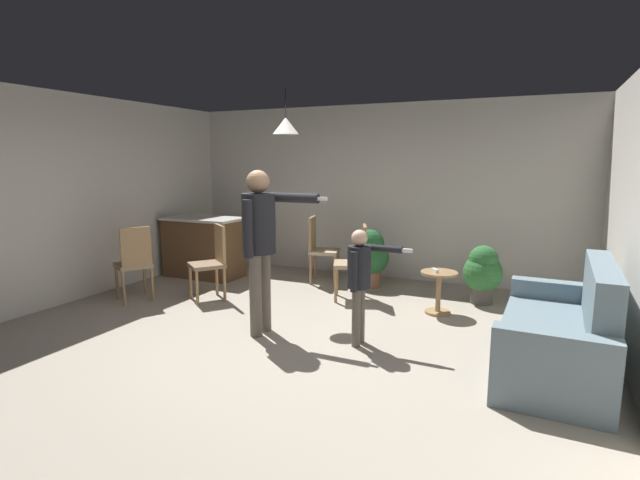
{
  "coord_description": "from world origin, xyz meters",
  "views": [
    {
      "loc": [
        2.38,
        -4.07,
        1.84
      ],
      "look_at": [
        0.27,
        0.51,
        1.0
      ],
      "focal_mm": 26.87,
      "sensor_mm": 36.0,
      "label": 1
    }
  ],
  "objects_px": {
    "couch_floral": "(561,337)",
    "dining_chair_near_wall": "(320,247)",
    "person_adult": "(260,234)",
    "side_table_by_couch": "(439,287)",
    "spare_remote_on_table": "(435,270)",
    "potted_plant_by_wall": "(483,272)",
    "dining_chair_spare": "(355,259)",
    "person_child": "(360,274)",
    "potted_plant_corner": "(370,255)",
    "kitchen_counter": "(204,247)",
    "dining_chair_centre_back": "(135,261)",
    "dining_chair_by_counter": "(212,259)"
  },
  "relations": [
    {
      "from": "person_child",
      "to": "spare_remote_on_table",
      "type": "xyz_separation_m",
      "value": [
        0.48,
        1.32,
        -0.19
      ]
    },
    {
      "from": "side_table_by_couch",
      "to": "potted_plant_by_wall",
      "type": "bearing_deg",
      "value": 56.91
    },
    {
      "from": "kitchen_counter",
      "to": "dining_chair_near_wall",
      "type": "distance_m",
      "value": 1.89
    },
    {
      "from": "couch_floral",
      "to": "kitchen_counter",
      "type": "height_order",
      "value": "couch_floral"
    },
    {
      "from": "dining_chair_centre_back",
      "to": "dining_chair_spare",
      "type": "bearing_deg",
      "value": -33.52
    },
    {
      "from": "couch_floral",
      "to": "side_table_by_couch",
      "type": "xyz_separation_m",
      "value": [
        -1.29,
        1.22,
        -0.0
      ]
    },
    {
      "from": "kitchen_counter",
      "to": "spare_remote_on_table",
      "type": "distance_m",
      "value": 3.76
    },
    {
      "from": "side_table_by_couch",
      "to": "potted_plant_by_wall",
      "type": "distance_m",
      "value": 0.8
    },
    {
      "from": "couch_floral",
      "to": "dining_chair_near_wall",
      "type": "distance_m",
      "value": 3.82
    },
    {
      "from": "spare_remote_on_table",
      "to": "kitchen_counter",
      "type": "bearing_deg",
      "value": 174.33
    },
    {
      "from": "couch_floral",
      "to": "dining_chair_by_counter",
      "type": "distance_m",
      "value": 4.19
    },
    {
      "from": "side_table_by_couch",
      "to": "spare_remote_on_table",
      "type": "relative_size",
      "value": 4.0
    },
    {
      "from": "couch_floral",
      "to": "person_child",
      "type": "bearing_deg",
      "value": 95.22
    },
    {
      "from": "side_table_by_couch",
      "to": "potted_plant_by_wall",
      "type": "xyz_separation_m",
      "value": [
        0.43,
        0.67,
        0.09
      ]
    },
    {
      "from": "couch_floral",
      "to": "person_adult",
      "type": "height_order",
      "value": "person_adult"
    },
    {
      "from": "dining_chair_centre_back",
      "to": "potted_plant_by_wall",
      "type": "distance_m",
      "value": 4.53
    },
    {
      "from": "side_table_by_couch",
      "to": "dining_chair_centre_back",
      "type": "distance_m",
      "value": 3.9
    },
    {
      "from": "person_adult",
      "to": "dining_chair_near_wall",
      "type": "distance_m",
      "value": 2.36
    },
    {
      "from": "side_table_by_couch",
      "to": "potted_plant_corner",
      "type": "xyz_separation_m",
      "value": [
        -1.17,
        0.87,
        0.14
      ]
    },
    {
      "from": "couch_floral",
      "to": "spare_remote_on_table",
      "type": "distance_m",
      "value": 1.81
    },
    {
      "from": "dining_chair_near_wall",
      "to": "dining_chair_spare",
      "type": "height_order",
      "value": "same"
    },
    {
      "from": "person_adult",
      "to": "side_table_by_couch",
      "type": "bearing_deg",
      "value": 133.28
    },
    {
      "from": "kitchen_counter",
      "to": "side_table_by_couch",
      "type": "height_order",
      "value": "kitchen_counter"
    },
    {
      "from": "side_table_by_couch",
      "to": "potted_plant_by_wall",
      "type": "relative_size",
      "value": 0.68
    },
    {
      "from": "couch_floral",
      "to": "kitchen_counter",
      "type": "bearing_deg",
      "value": 74.43
    },
    {
      "from": "couch_floral",
      "to": "side_table_by_couch",
      "type": "bearing_deg",
      "value": 48.16
    },
    {
      "from": "person_adult",
      "to": "dining_chair_spare",
      "type": "bearing_deg",
      "value": 164.62
    },
    {
      "from": "dining_chair_near_wall",
      "to": "potted_plant_by_wall",
      "type": "distance_m",
      "value": 2.39
    },
    {
      "from": "side_table_by_couch",
      "to": "person_adult",
      "type": "relative_size",
      "value": 0.3
    },
    {
      "from": "person_child",
      "to": "potted_plant_corner",
      "type": "distance_m",
      "value": 2.31
    },
    {
      "from": "person_child",
      "to": "potted_plant_corner",
      "type": "height_order",
      "value": "person_child"
    },
    {
      "from": "side_table_by_couch",
      "to": "spare_remote_on_table",
      "type": "height_order",
      "value": "spare_remote_on_table"
    },
    {
      "from": "spare_remote_on_table",
      "to": "potted_plant_corner",
      "type": "bearing_deg",
      "value": 141.62
    },
    {
      "from": "side_table_by_couch",
      "to": "person_child",
      "type": "relative_size",
      "value": 0.44
    },
    {
      "from": "person_adult",
      "to": "spare_remote_on_table",
      "type": "distance_m",
      "value": 2.19
    },
    {
      "from": "couch_floral",
      "to": "person_child",
      "type": "xyz_separation_m",
      "value": [
        -1.82,
        -0.11,
        0.4
      ]
    },
    {
      "from": "dining_chair_spare",
      "to": "dining_chair_by_counter",
      "type": "bearing_deg",
      "value": 94.13
    },
    {
      "from": "dining_chair_near_wall",
      "to": "person_child",
      "type": "bearing_deg",
      "value": 19.72
    },
    {
      "from": "potted_plant_by_wall",
      "to": "spare_remote_on_table",
      "type": "xyz_separation_m",
      "value": [
        -0.48,
        -0.69,
        0.12
      ]
    },
    {
      "from": "person_child",
      "to": "potted_plant_by_wall",
      "type": "xyz_separation_m",
      "value": [
        0.96,
        2.0,
        -0.31
      ]
    },
    {
      "from": "dining_chair_by_counter",
      "to": "person_child",
      "type": "bearing_deg",
      "value": -159.19
    },
    {
      "from": "person_adult",
      "to": "dining_chair_near_wall",
      "type": "relative_size",
      "value": 1.75
    },
    {
      "from": "person_child",
      "to": "potted_plant_by_wall",
      "type": "bearing_deg",
      "value": 155.65
    },
    {
      "from": "side_table_by_couch",
      "to": "potted_plant_corner",
      "type": "height_order",
      "value": "potted_plant_corner"
    },
    {
      "from": "dining_chair_spare",
      "to": "potted_plant_corner",
      "type": "height_order",
      "value": "dining_chair_spare"
    },
    {
      "from": "spare_remote_on_table",
      "to": "dining_chair_spare",
      "type": "bearing_deg",
      "value": 171.09
    },
    {
      "from": "person_child",
      "to": "kitchen_counter",
      "type": "bearing_deg",
      "value": -116.09
    },
    {
      "from": "dining_chair_by_counter",
      "to": "couch_floral",
      "type": "bearing_deg",
      "value": -150.67
    },
    {
      "from": "potted_plant_by_wall",
      "to": "spare_remote_on_table",
      "type": "height_order",
      "value": "potted_plant_by_wall"
    },
    {
      "from": "dining_chair_by_counter",
      "to": "dining_chair_near_wall",
      "type": "bearing_deg",
      "value": -84.99
    }
  ]
}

